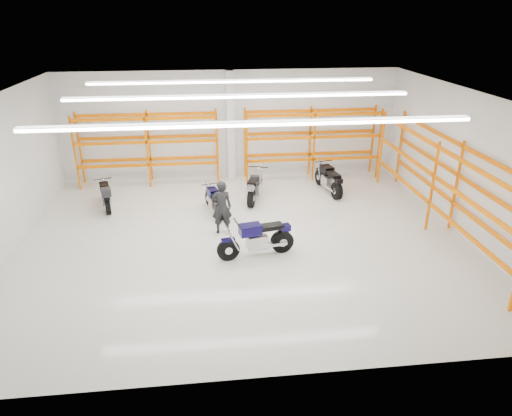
{
  "coord_description": "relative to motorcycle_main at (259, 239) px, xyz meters",
  "views": [
    {
      "loc": [
        -1.05,
        -12.89,
        6.71
      ],
      "look_at": [
        0.46,
        0.5,
        0.83
      ],
      "focal_mm": 32.0,
      "sensor_mm": 36.0,
      "label": 1
    }
  ],
  "objects": [
    {
      "name": "motorcycle_back_a",
      "position": [
        -5.13,
        4.05,
        -0.04
      ],
      "size": [
        0.86,
        2.01,
        1.05
      ],
      "color": "black",
      "rests_on": "ground"
    },
    {
      "name": "motorcycle_main",
      "position": [
        0.0,
        0.0,
        0.0
      ],
      "size": [
        2.32,
        0.82,
        1.15
      ],
      "color": "black",
      "rests_on": "ground"
    },
    {
      "name": "motorcycle_back_b",
      "position": [
        -1.21,
        3.21,
        -0.1
      ],
      "size": [
        0.78,
        1.88,
        0.94
      ],
      "color": "black",
      "rests_on": "ground"
    },
    {
      "name": "pallet_racking_back_left",
      "position": [
        -3.78,
        6.59,
        1.25
      ],
      "size": [
        5.67,
        0.87,
        3.0
      ],
      "color": "#F16300",
      "rests_on": "ground"
    },
    {
      "name": "pallet_racking_side",
      "position": [
        6.1,
        1.11,
        1.28
      ],
      "size": [
        0.87,
        9.07,
        3.0
      ],
      "color": "#F16300",
      "rests_on": "ground"
    },
    {
      "name": "motorcycle_back_c",
      "position": [
        0.34,
        4.3,
        -0.01
      ],
      "size": [
        1.01,
        2.24,
        1.13
      ],
      "color": "black",
      "rests_on": "ground"
    },
    {
      "name": "motorcycle_back_d",
      "position": [
        3.34,
        4.7,
        -0.01
      ],
      "size": [
        0.77,
        2.29,
        1.13
      ],
      "color": "black",
      "rests_on": "ground"
    },
    {
      "name": "structural_column",
      "position": [
        -0.38,
        6.93,
        1.71
      ],
      "size": [
        0.32,
        0.32,
        4.5
      ],
      "primitive_type": "cube",
      "color": "white",
      "rests_on": "ground"
    },
    {
      "name": "room_shell",
      "position": [
        -0.38,
        1.14,
        2.74
      ],
      "size": [
        14.02,
        12.02,
        4.51
      ],
      "color": "silver",
      "rests_on": "ground"
    },
    {
      "name": "pallet_racking_back_right",
      "position": [
        3.02,
        6.59,
        1.25
      ],
      "size": [
        5.67,
        0.87,
        3.0
      ],
      "color": "#F16300",
      "rests_on": "ground"
    },
    {
      "name": "ground",
      "position": [
        -0.38,
        1.11,
        -0.54
      ],
      "size": [
        14.0,
        14.0,
        0.0
      ],
      "primitive_type": "plane",
      "color": "beige",
      "rests_on": "ground"
    },
    {
      "name": "standing_man",
      "position": [
        -1.02,
        1.64,
        0.36
      ],
      "size": [
        0.66,
        0.44,
        1.79
      ],
      "primitive_type": "imported",
      "rotation": [
        0.0,
        0.0,
        3.16
      ],
      "color": "black",
      "rests_on": "ground"
    }
  ]
}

